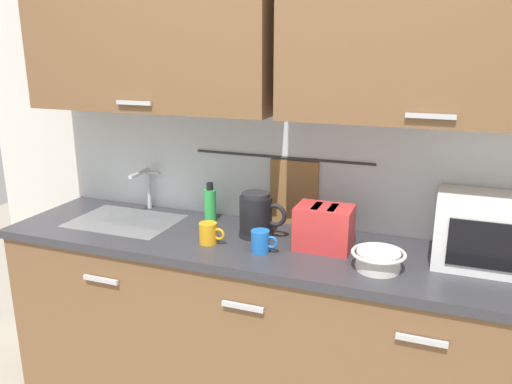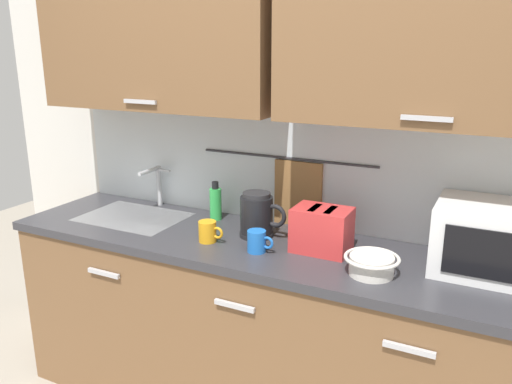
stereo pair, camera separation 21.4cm
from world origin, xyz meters
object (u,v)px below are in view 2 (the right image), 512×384
Objects in this scene: mug_by_kettle at (257,241)px; mug_near_sink at (208,232)px; mixing_bowl at (372,264)px; microwave at (498,240)px; dish_soap_bottle at (216,203)px; toaster at (322,230)px; electric_kettle at (257,215)px.

mug_near_sink is at bearing 178.10° from mug_by_kettle.
mug_by_kettle is at bearing 179.13° from mixing_bowl.
microwave is at bearing 13.44° from mug_by_kettle.
mug_by_kettle is at bearing -37.64° from dish_soap_bottle.
toaster is at bearing 150.76° from mixing_bowl.
toaster is (0.49, 0.13, 0.05)m from mug_near_sink.
electric_kettle is at bearing 115.85° from mug_by_kettle.
mug_by_kettle reaches higher than mixing_bowl.
electric_kettle is 0.89× the size of toaster.
toaster is at bearing -172.81° from microwave.
electric_kettle is (-1.00, -0.05, -0.03)m from microwave.
mug_near_sink is 0.47× the size of toaster.
microwave is 0.95m from mug_by_kettle.
microwave is 2.15× the size of mixing_bowl.
mixing_bowl is at bearing -1.22° from mug_near_sink.
microwave is 1.19m from mug_near_sink.
toaster reaches higher than mug_near_sink.
toaster is at bearing 14.38° from mug_near_sink.
toaster is 0.28m from mug_by_kettle.
dish_soap_bottle is at bearing 114.47° from mug_near_sink.
mug_near_sink is at bearing -165.62° from toaster.
mixing_bowl is (0.74, -0.02, -0.00)m from mug_near_sink.
mug_near_sink is 0.74m from mixing_bowl.
microwave reaches higher than electric_kettle.
mixing_bowl is at bearing -18.92° from dish_soap_bottle.
electric_kettle is 1.16× the size of dish_soap_bottle.
dish_soap_bottle reaches higher than mug_by_kettle.
microwave is 3.83× the size of mug_near_sink.
microwave is 3.83× the size of mug_by_kettle.
mug_near_sink is 0.25m from mug_by_kettle.
electric_kettle is at bearing 162.88° from mixing_bowl.
dish_soap_bottle is 0.77× the size of toaster.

